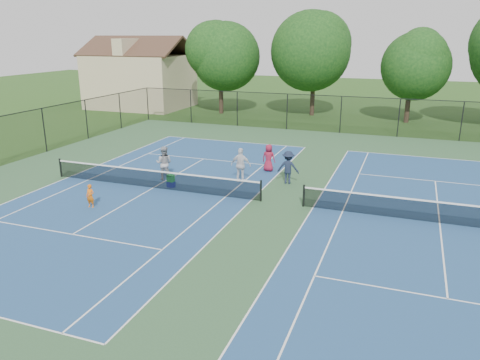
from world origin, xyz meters
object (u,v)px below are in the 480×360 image
(tree_back_c, at_px, (412,61))
(ball_crate, at_px, (171,184))
(tree_back_a, at_px, (221,53))
(bystander_b, at_px, (288,167))
(child_player, at_px, (90,196))
(bystander_a, at_px, (241,165))
(tree_back_b, at_px, (315,47))
(ball_hopper, at_px, (171,178))
(bystander_c, at_px, (269,158))
(instructor, at_px, (164,163))
(clapboard_house, at_px, (140,79))

(tree_back_c, height_order, ball_crate, tree_back_c)
(tree_back_a, height_order, ball_crate, tree_back_a)
(tree_back_c, xyz_separation_m, bystander_b, (-5.55, -21.76, -4.58))
(child_player, distance_m, bystander_a, 8.06)
(child_player, height_order, bystander_b, bystander_b)
(tree_back_b, xyz_separation_m, ball_hopper, (-2.19, -25.53, -6.10))
(child_player, xyz_separation_m, bystander_b, (7.71, 6.76, 0.35))
(bystander_c, bearing_deg, child_player, 59.05)
(tree_back_b, bearing_deg, bystander_c, -85.15)
(tree_back_a, bearing_deg, bystander_b, -59.05)
(tree_back_a, xyz_separation_m, child_player, (4.74, -27.51, -5.48))
(instructor, bearing_deg, bystander_b, -176.43)
(tree_back_c, bearing_deg, tree_back_a, -176.82)
(ball_crate, bearing_deg, ball_hopper, 0.00)
(tree_back_b, height_order, bystander_c, tree_back_b)
(instructor, bearing_deg, ball_crate, 121.12)
(bystander_a, height_order, bystander_c, bystander_a)
(bystander_b, bearing_deg, ball_hopper, 20.62)
(tree_back_a, height_order, bystander_b, tree_back_a)
(bystander_b, distance_m, ball_hopper, 6.30)
(clapboard_house, distance_m, bystander_c, 28.79)
(bystander_c, bearing_deg, bystander_a, 76.71)
(clapboard_house, relative_size, child_player, 9.69)
(bystander_c, height_order, ball_hopper, bystander_c)
(bystander_a, height_order, ball_hopper, bystander_a)
(bystander_c, bearing_deg, tree_back_a, -56.50)
(tree_back_a, xyz_separation_m, tree_back_c, (18.00, 1.00, -0.56))
(child_player, bearing_deg, tree_back_b, 78.57)
(tree_back_a, distance_m, child_player, 28.45)
(clapboard_house, distance_m, bystander_a, 30.09)
(tree_back_a, height_order, clapboard_house, tree_back_a)
(tree_back_a, xyz_separation_m, tree_back_b, (9.00, 2.00, 0.56))
(child_player, bearing_deg, bystander_a, 46.25)
(child_player, bearing_deg, tree_back_a, 96.56)
(tree_back_a, bearing_deg, child_player, -80.22)
(instructor, relative_size, bystander_b, 1.05)
(bystander_b, bearing_deg, tree_back_a, -64.55)
(tree_back_b, distance_m, tree_back_c, 9.12)
(bystander_b, xyz_separation_m, ball_crate, (-5.64, -2.77, -0.75))
(tree_back_a, xyz_separation_m, instructor, (5.85, -22.46, -5.09))
(tree_back_a, relative_size, instructor, 4.82)
(ball_crate, bearing_deg, bystander_c, 50.02)
(tree_back_a, distance_m, ball_crate, 25.19)
(instructor, distance_m, bystander_b, 6.82)
(tree_back_c, relative_size, bystander_a, 4.41)
(instructor, bearing_deg, bystander_c, -154.26)
(tree_back_c, distance_m, child_player, 31.83)
(tree_back_b, distance_m, instructor, 25.30)
(tree_back_c, relative_size, bystander_b, 4.65)
(bystander_c, relative_size, ball_hopper, 4.31)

